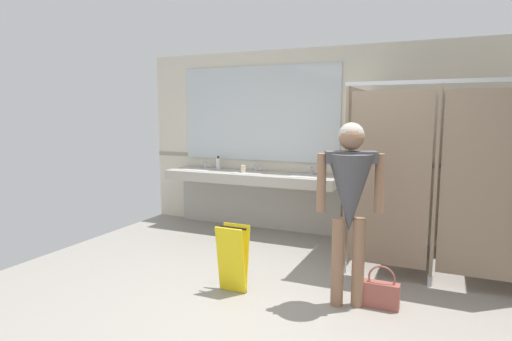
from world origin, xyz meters
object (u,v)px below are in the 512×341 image
person_standing (350,192)px  handbag (381,293)px  soap_dispenser (218,163)px  paper_cup (243,169)px  wet_floor_sign (233,258)px

person_standing → handbag: 0.94m
soap_dispenser → paper_cup: soap_dispenser is taller
handbag → wet_floor_sign: (-1.35, -0.22, 0.20)m
person_standing → soap_dispenser: size_ratio=8.15×
handbag → paper_cup: (-2.19, 1.75, 0.78)m
person_standing → paper_cup: (-1.90, 1.82, -0.11)m
person_standing → wet_floor_sign: (-1.07, -0.14, -0.69)m
paper_cup → wet_floor_sign: (0.84, -1.97, -0.58)m
person_standing → soap_dispenser: (-2.43, 2.04, -0.08)m
handbag → paper_cup: paper_cup is taller
person_standing → handbag: (0.28, 0.08, -0.90)m
person_standing → handbag: size_ratio=4.23×
wet_floor_sign → handbag: bearing=9.3°
wet_floor_sign → paper_cup: bearing=113.1°
paper_cup → person_standing: bearing=-43.8°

